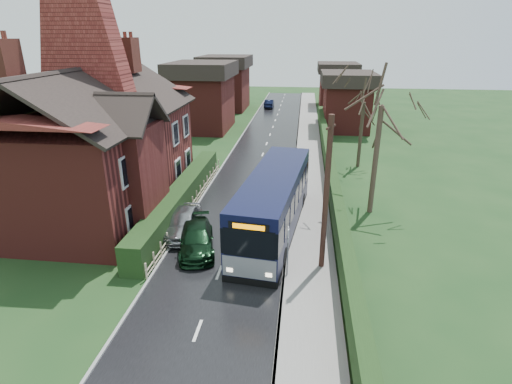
# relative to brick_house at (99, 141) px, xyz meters

# --- Properties ---
(ground) EXTENTS (140.00, 140.00, 0.00)m
(ground) POSITION_rel_brick_house_xyz_m (8.73, -4.78, -4.38)
(ground) COLOR #27431C
(ground) RESTS_ON ground
(road) EXTENTS (6.00, 100.00, 0.02)m
(road) POSITION_rel_brick_house_xyz_m (8.73, 5.22, -4.37)
(road) COLOR black
(road) RESTS_ON ground
(pavement) EXTENTS (2.50, 100.00, 0.14)m
(pavement) POSITION_rel_brick_house_xyz_m (12.98, 5.22, -4.31)
(pavement) COLOR slate
(pavement) RESTS_ON ground
(kerb_right) EXTENTS (0.12, 100.00, 0.14)m
(kerb_right) POSITION_rel_brick_house_xyz_m (11.78, 5.22, -4.31)
(kerb_right) COLOR gray
(kerb_right) RESTS_ON ground
(kerb_left) EXTENTS (0.12, 100.00, 0.10)m
(kerb_left) POSITION_rel_brick_house_xyz_m (5.68, 5.22, -4.33)
(kerb_left) COLOR gray
(kerb_left) RESTS_ON ground
(front_hedge) EXTENTS (1.20, 16.00, 1.60)m
(front_hedge) POSITION_rel_brick_house_xyz_m (4.83, 0.22, -3.58)
(front_hedge) COLOR black
(front_hedge) RESTS_ON ground
(picket_fence) EXTENTS (0.10, 16.00, 0.90)m
(picket_fence) POSITION_rel_brick_house_xyz_m (5.58, 0.22, -3.93)
(picket_fence) COLOR tan
(picket_fence) RESTS_ON ground
(right_wall_hedge) EXTENTS (0.60, 50.00, 1.80)m
(right_wall_hedge) POSITION_rel_brick_house_xyz_m (14.53, 5.22, -3.36)
(right_wall_hedge) COLOR maroon
(right_wall_hedge) RESTS_ON ground
(brick_house) EXTENTS (9.30, 14.60, 10.30)m
(brick_house) POSITION_rel_brick_house_xyz_m (0.00, 0.00, 0.00)
(brick_house) COLOR maroon
(brick_house) RESTS_ON ground
(bus) EXTENTS (3.85, 11.46, 3.41)m
(bus) POSITION_rel_brick_house_xyz_m (10.93, -2.13, -2.68)
(bus) COLOR black
(bus) RESTS_ON ground
(car_silver) EXTENTS (2.02, 4.31, 1.43)m
(car_silver) POSITION_rel_brick_house_xyz_m (5.93, -3.04, -3.66)
(car_silver) COLOR #A0A0A4
(car_silver) RESTS_ON ground
(car_green) EXTENTS (2.81, 4.64, 1.26)m
(car_green) POSITION_rel_brick_house_xyz_m (7.13, -4.75, -3.75)
(car_green) COLOR black
(car_green) RESTS_ON ground
(car_distant) EXTENTS (1.34, 3.79, 1.25)m
(car_distant) POSITION_rel_brick_house_xyz_m (7.08, 38.86, -3.75)
(car_distant) COLOR black
(car_distant) RESTS_ON ground
(bus_stop_sign) EXTENTS (0.07, 0.39, 2.59)m
(bus_stop_sign) POSITION_rel_brick_house_xyz_m (11.93, -6.79, -2.67)
(bus_stop_sign) COLOR slate
(bus_stop_sign) RESTS_ON ground
(telegraph_pole) EXTENTS (0.46, 0.90, 7.41)m
(telegraph_pole) POSITION_rel_brick_house_xyz_m (13.53, -5.79, -0.63)
(telegraph_pole) COLOR black
(telegraph_pole) RESTS_ON ground
(tree_right_near) EXTENTS (4.42, 4.42, 9.55)m
(tree_right_near) POSITION_rel_brick_house_xyz_m (16.81, 1.22, 2.76)
(tree_right_near) COLOR #3E2E25
(tree_right_near) RESTS_ON ground
(tree_right_far) EXTENTS (4.00, 4.00, 7.73)m
(tree_right_far) POSITION_rel_brick_house_xyz_m (17.14, 10.64, 1.40)
(tree_right_far) COLOR #32281D
(tree_right_far) RESTS_ON ground
(tree_house_side) EXTENTS (4.51, 4.51, 10.24)m
(tree_house_side) POSITION_rel_brick_house_xyz_m (-4.81, 7.94, 3.28)
(tree_house_side) COLOR #3D2F24
(tree_house_side) RESTS_ON ground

